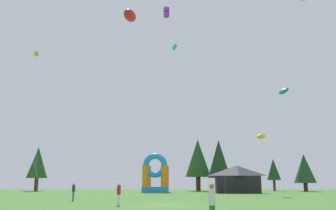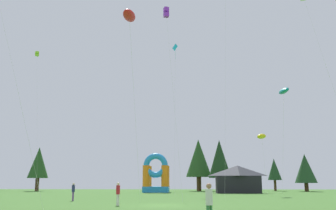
{
  "view_description": "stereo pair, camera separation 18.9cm",
  "coord_description": "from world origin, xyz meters",
  "px_view_note": "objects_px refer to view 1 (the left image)",
  "views": [
    {
      "loc": [
        1.84,
        -29.44,
        1.79
      ],
      "look_at": [
        0.0,
        13.77,
        10.76
      ],
      "focal_mm": 39.56,
      "sensor_mm": 36.0,
      "label": 1
    },
    {
      "loc": [
        2.03,
        -29.44,
        1.79
      ],
      "look_at": [
        0.0,
        13.77,
        10.76
      ],
      "focal_mm": 39.56,
      "sensor_mm": 36.0,
      "label": 2
    }
  ],
  "objects_px": {
    "kite_teal_parafoil": "(284,91)",
    "kite_yellow_parafoil": "(261,136)",
    "kite_lime_box": "(36,54)",
    "person_far_side": "(212,201)",
    "kite_red_parafoil": "(130,16)",
    "kite_cyan_diamond": "(175,50)",
    "festival_tent": "(237,179)",
    "kite_purple_box": "(166,13)",
    "inflatable_yellow_castle": "(156,177)",
    "person_midfield": "(119,192)",
    "person_near_camera": "(74,190)"
  },
  "relations": [
    {
      "from": "kite_lime_box",
      "to": "kite_red_parafoil",
      "type": "bearing_deg",
      "value": -56.18
    },
    {
      "from": "kite_red_parafoil",
      "to": "person_far_side",
      "type": "height_order",
      "value": "kite_red_parafoil"
    },
    {
      "from": "person_far_side",
      "to": "festival_tent",
      "type": "distance_m",
      "value": 44.76
    },
    {
      "from": "kite_lime_box",
      "to": "person_midfield",
      "type": "relative_size",
      "value": 14.25
    },
    {
      "from": "kite_teal_parafoil",
      "to": "person_near_camera",
      "type": "distance_m",
      "value": 30.77
    },
    {
      "from": "kite_purple_box",
      "to": "festival_tent",
      "type": "height_order",
      "value": "kite_purple_box"
    },
    {
      "from": "kite_red_parafoil",
      "to": "person_near_camera",
      "type": "height_order",
      "value": "kite_red_parafoil"
    },
    {
      "from": "kite_teal_parafoil",
      "to": "kite_purple_box",
      "type": "distance_m",
      "value": 20.11
    },
    {
      "from": "kite_lime_box",
      "to": "festival_tent",
      "type": "relative_size",
      "value": 3.64
    },
    {
      "from": "kite_cyan_diamond",
      "to": "festival_tent",
      "type": "bearing_deg",
      "value": -0.36
    },
    {
      "from": "person_far_side",
      "to": "festival_tent",
      "type": "xyz_separation_m",
      "value": [
        7.27,
        44.15,
        1.12
      ]
    },
    {
      "from": "kite_purple_box",
      "to": "festival_tent",
      "type": "distance_m",
      "value": 30.0
    },
    {
      "from": "kite_cyan_diamond",
      "to": "kite_yellow_parafoil",
      "type": "xyz_separation_m",
      "value": [
        11.77,
        -10.04,
        -16.21
      ]
    },
    {
      "from": "kite_red_parafoil",
      "to": "festival_tent",
      "type": "xyz_separation_m",
      "value": [
        12.96,
        30.54,
        -13.65
      ]
    },
    {
      "from": "person_near_camera",
      "to": "kite_teal_parafoil",
      "type": "bearing_deg",
      "value": -57.66
    },
    {
      "from": "kite_red_parafoil",
      "to": "kite_yellow_parafoil",
      "type": "relative_size",
      "value": 1.98
    },
    {
      "from": "kite_teal_parafoil",
      "to": "kite_purple_box",
      "type": "height_order",
      "value": "kite_purple_box"
    },
    {
      "from": "kite_teal_parafoil",
      "to": "kite_yellow_parafoil",
      "type": "distance_m",
      "value": 6.93
    },
    {
      "from": "kite_teal_parafoil",
      "to": "person_midfield",
      "type": "bearing_deg",
      "value": -132.05
    },
    {
      "from": "kite_cyan_diamond",
      "to": "person_far_side",
      "type": "bearing_deg",
      "value": -86.79
    },
    {
      "from": "kite_cyan_diamond",
      "to": "kite_red_parafoil",
      "type": "height_order",
      "value": "kite_cyan_diamond"
    },
    {
      "from": "kite_cyan_diamond",
      "to": "kite_lime_box",
      "type": "distance_m",
      "value": 25.0
    },
    {
      "from": "kite_lime_box",
      "to": "kite_cyan_diamond",
      "type": "bearing_deg",
      "value": -4.22
    },
    {
      "from": "person_near_camera",
      "to": "person_far_side",
      "type": "distance_m",
      "value": 22.77
    },
    {
      "from": "kite_red_parafoil",
      "to": "kite_yellow_parafoil",
      "type": "height_order",
      "value": "kite_red_parafoil"
    },
    {
      "from": "kite_red_parafoil",
      "to": "festival_tent",
      "type": "distance_m",
      "value": 35.87
    },
    {
      "from": "person_near_camera",
      "to": "inflatable_yellow_castle",
      "type": "distance_m",
      "value": 29.31
    },
    {
      "from": "festival_tent",
      "to": "person_near_camera",
      "type": "bearing_deg",
      "value": -127.56
    },
    {
      "from": "person_midfield",
      "to": "person_far_side",
      "type": "relative_size",
      "value": 1.01
    },
    {
      "from": "kite_yellow_parafoil",
      "to": "inflatable_yellow_castle",
      "type": "relative_size",
      "value": 1.26
    },
    {
      "from": "kite_red_parafoil",
      "to": "person_near_camera",
      "type": "bearing_deg",
      "value": 134.75
    },
    {
      "from": "kite_lime_box",
      "to": "kite_purple_box",
      "type": "height_order",
      "value": "kite_lime_box"
    },
    {
      "from": "person_far_side",
      "to": "inflatable_yellow_castle",
      "type": "relative_size",
      "value": 0.26
    },
    {
      "from": "kite_lime_box",
      "to": "person_far_side",
      "type": "bearing_deg",
      "value": -59.23
    },
    {
      "from": "kite_yellow_parafoil",
      "to": "inflatable_yellow_castle",
      "type": "height_order",
      "value": "kite_yellow_parafoil"
    },
    {
      "from": "person_near_camera",
      "to": "festival_tent",
      "type": "distance_m",
      "value": 31.0
    },
    {
      "from": "person_far_side",
      "to": "kite_yellow_parafoil",
      "type": "bearing_deg",
      "value": 39.02
    },
    {
      "from": "kite_teal_parafoil",
      "to": "person_midfield",
      "type": "distance_m",
      "value": 30.68
    },
    {
      "from": "kite_teal_parafoil",
      "to": "person_far_side",
      "type": "distance_m",
      "value": 38.16
    },
    {
      "from": "kite_purple_box",
      "to": "festival_tent",
      "type": "relative_size",
      "value": 3.1
    },
    {
      "from": "kite_yellow_parafoil",
      "to": "person_far_side",
      "type": "distance_m",
      "value": 36.04
    },
    {
      "from": "kite_yellow_parafoil",
      "to": "person_far_side",
      "type": "bearing_deg",
      "value": -105.21
    },
    {
      "from": "kite_yellow_parafoil",
      "to": "inflatable_yellow_castle",
      "type": "distance_m",
      "value": 21.5
    },
    {
      "from": "person_midfield",
      "to": "kite_red_parafoil",
      "type": "bearing_deg",
      "value": 166.17
    },
    {
      "from": "kite_cyan_diamond",
      "to": "inflatable_yellow_castle",
      "type": "height_order",
      "value": "kite_cyan_diamond"
    },
    {
      "from": "kite_teal_parafoil",
      "to": "person_near_camera",
      "type": "height_order",
      "value": "kite_teal_parafoil"
    },
    {
      "from": "kite_yellow_parafoil",
      "to": "inflatable_yellow_castle",
      "type": "xyz_separation_m",
      "value": [
        -15.31,
        14.15,
        -5.26
      ]
    },
    {
      "from": "person_far_side",
      "to": "kite_lime_box",
      "type": "bearing_deg",
      "value": 85.0
    },
    {
      "from": "person_far_side",
      "to": "festival_tent",
      "type": "height_order",
      "value": "festival_tent"
    },
    {
      "from": "kite_yellow_parafoil",
      "to": "kite_purple_box",
      "type": "relative_size",
      "value": 0.39
    }
  ]
}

